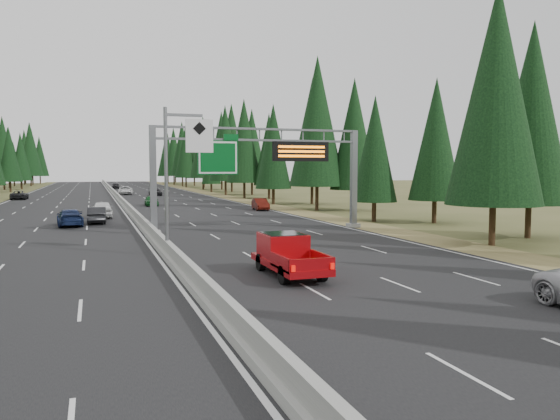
% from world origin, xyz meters
% --- Properties ---
extents(road, '(32.00, 260.00, 0.08)m').
position_xyz_m(road, '(0.00, 80.00, 0.04)').
color(road, black).
rests_on(road, ground).
extents(shoulder_right, '(3.60, 260.00, 0.06)m').
position_xyz_m(shoulder_right, '(17.80, 80.00, 0.03)').
color(shoulder_right, olive).
rests_on(shoulder_right, ground).
extents(median_barrier, '(0.70, 260.00, 0.85)m').
position_xyz_m(median_barrier, '(0.00, 80.00, 0.41)').
color(median_barrier, gray).
rests_on(median_barrier, road).
extents(sign_gantry, '(16.75, 0.98, 7.80)m').
position_xyz_m(sign_gantry, '(8.92, 34.88, 5.27)').
color(sign_gantry, slate).
rests_on(sign_gantry, road).
extents(hov_sign_pole, '(2.80, 0.50, 8.00)m').
position_xyz_m(hov_sign_pole, '(0.58, 24.97, 4.72)').
color(hov_sign_pole, slate).
rests_on(hov_sign_pole, road).
extents(tree_row_right, '(11.75, 243.18, 18.82)m').
position_xyz_m(tree_row_right, '(22.26, 77.97, 9.46)').
color(tree_row_right, black).
rests_on(tree_row_right, ground).
extents(red_pickup, '(1.96, 5.50, 1.79)m').
position_xyz_m(red_pickup, '(4.40, 18.19, 1.07)').
color(red_pickup, black).
rests_on(red_pickup, road).
extents(car_ahead_green, '(1.68, 3.97, 1.34)m').
position_xyz_m(car_ahead_green, '(3.37, 66.56, 0.75)').
color(car_ahead_green, '#13561F').
rests_on(car_ahead_green, road).
extents(car_ahead_dkred, '(1.81, 4.18, 1.34)m').
position_xyz_m(car_ahead_dkred, '(14.50, 55.22, 0.75)').
color(car_ahead_dkred, '#52120B').
rests_on(car_ahead_dkred, road).
extents(car_ahead_dkgrey, '(2.19, 4.54, 1.27)m').
position_xyz_m(car_ahead_dkgrey, '(6.83, 94.22, 0.72)').
color(car_ahead_dkgrey, black).
rests_on(car_ahead_dkgrey, road).
extents(car_ahead_white, '(2.87, 5.58, 1.50)m').
position_xyz_m(car_ahead_white, '(2.04, 99.86, 0.83)').
color(car_ahead_white, silver).
rests_on(car_ahead_white, road).
extents(car_ahead_far, '(2.06, 4.41, 1.46)m').
position_xyz_m(car_ahead_far, '(1.50, 130.42, 0.81)').
color(car_ahead_far, black).
rests_on(car_ahead_far, road).
extents(car_onc_near, '(1.63, 4.35, 1.42)m').
position_xyz_m(car_onc_near, '(-3.43, 45.37, 0.79)').
color(car_onc_near, black).
rests_on(car_onc_near, road).
extents(car_onc_blue, '(2.34, 5.01, 1.42)m').
position_xyz_m(car_onc_blue, '(-5.58, 43.52, 0.79)').
color(car_onc_blue, navy).
rests_on(car_onc_blue, road).
extents(car_onc_white, '(1.94, 4.81, 1.64)m').
position_xyz_m(car_onc_white, '(-2.92, 50.63, 0.90)').
color(car_onc_white, silver).
rests_on(car_onc_white, road).
extents(car_onc_far, '(2.29, 4.94, 1.37)m').
position_xyz_m(car_onc_far, '(-14.50, 88.37, 0.76)').
color(car_onc_far, black).
rests_on(car_onc_far, road).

